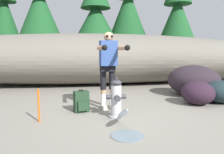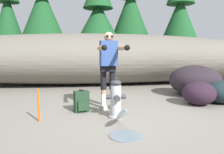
{
  "view_description": "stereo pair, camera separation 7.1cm",
  "coord_description": "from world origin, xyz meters",
  "px_view_note": "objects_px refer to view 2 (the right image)",
  "views": [
    {
      "loc": [
        -0.86,
        -4.19,
        1.25
      ],
      "look_at": [
        -0.19,
        0.11,
        0.75
      ],
      "focal_mm": 34.79,
      "sensor_mm": 36.0,
      "label": 1
    },
    {
      "loc": [
        -0.79,
        -4.2,
        1.25
      ],
      "look_at": [
        -0.19,
        0.11,
        0.75
      ],
      "focal_mm": 34.79,
      "sensor_mm": 36.0,
      "label": 2
    }
  ],
  "objects_px": {
    "utility_worker": "(109,61)",
    "boulder_mid": "(223,92)",
    "fire_hydrant": "(116,99)",
    "survey_stake": "(39,105)",
    "boulder_large": "(195,80)",
    "boulder_small": "(199,93)",
    "spare_backpack": "(82,102)"
  },
  "relations": [
    {
      "from": "spare_backpack",
      "to": "boulder_mid",
      "type": "distance_m",
      "value": 3.46
    },
    {
      "from": "utility_worker",
      "to": "boulder_large",
      "type": "distance_m",
      "value": 2.96
    },
    {
      "from": "boulder_large",
      "to": "boulder_small",
      "type": "bearing_deg",
      "value": -114.18
    },
    {
      "from": "spare_backpack",
      "to": "survey_stake",
      "type": "relative_size",
      "value": 0.78
    },
    {
      "from": "utility_worker",
      "to": "boulder_mid",
      "type": "height_order",
      "value": "utility_worker"
    },
    {
      "from": "fire_hydrant",
      "to": "boulder_large",
      "type": "relative_size",
      "value": 0.51
    },
    {
      "from": "survey_stake",
      "to": "boulder_mid",
      "type": "bearing_deg",
      "value": 11.44
    },
    {
      "from": "utility_worker",
      "to": "fire_hydrant",
      "type": "bearing_deg",
      "value": -0.04
    },
    {
      "from": "survey_stake",
      "to": "fire_hydrant",
      "type": "bearing_deg",
      "value": 1.89
    },
    {
      "from": "boulder_large",
      "to": "boulder_small",
      "type": "height_order",
      "value": "boulder_large"
    },
    {
      "from": "utility_worker",
      "to": "boulder_mid",
      "type": "distance_m",
      "value": 2.97
    },
    {
      "from": "utility_worker",
      "to": "boulder_large",
      "type": "bearing_deg",
      "value": 108.08
    },
    {
      "from": "boulder_small",
      "to": "boulder_large",
      "type": "bearing_deg",
      "value": 65.82
    },
    {
      "from": "boulder_large",
      "to": "utility_worker",
      "type": "bearing_deg",
      "value": -156.69
    },
    {
      "from": "boulder_large",
      "to": "boulder_small",
      "type": "xyz_separation_m",
      "value": [
        -0.48,
        -1.08,
        -0.16
      ]
    },
    {
      "from": "boulder_large",
      "to": "boulder_small",
      "type": "relative_size",
      "value": 1.92
    },
    {
      "from": "spare_backpack",
      "to": "survey_stake",
      "type": "distance_m",
      "value": 0.95
    },
    {
      "from": "utility_worker",
      "to": "spare_backpack",
      "type": "height_order",
      "value": "utility_worker"
    },
    {
      "from": "boulder_mid",
      "to": "fire_hydrant",
      "type": "bearing_deg",
      "value": -163.93
    },
    {
      "from": "boulder_mid",
      "to": "survey_stake",
      "type": "distance_m",
      "value": 4.3
    },
    {
      "from": "boulder_small",
      "to": "boulder_mid",
      "type": "bearing_deg",
      "value": 6.7
    },
    {
      "from": "boulder_large",
      "to": "boulder_mid",
      "type": "relative_size",
      "value": 1.68
    },
    {
      "from": "spare_backpack",
      "to": "boulder_large",
      "type": "xyz_separation_m",
      "value": [
        3.25,
        1.29,
        0.22
      ]
    },
    {
      "from": "utility_worker",
      "to": "boulder_small",
      "type": "xyz_separation_m",
      "value": [
        2.17,
        0.07,
        -0.79
      ]
    },
    {
      "from": "utility_worker",
      "to": "spare_backpack",
      "type": "bearing_deg",
      "value": -81.3
    },
    {
      "from": "utility_worker",
      "to": "boulder_mid",
      "type": "xyz_separation_m",
      "value": [
        2.85,
        0.15,
        -0.79
      ]
    },
    {
      "from": "fire_hydrant",
      "to": "survey_stake",
      "type": "xyz_separation_m",
      "value": [
        -1.42,
        -0.05,
        -0.06
      ]
    },
    {
      "from": "utility_worker",
      "to": "survey_stake",
      "type": "distance_m",
      "value": 1.71
    },
    {
      "from": "spare_backpack",
      "to": "boulder_small",
      "type": "xyz_separation_m",
      "value": [
        2.76,
        0.21,
        0.06
      ]
    },
    {
      "from": "boulder_large",
      "to": "survey_stake",
      "type": "height_order",
      "value": "boulder_large"
    },
    {
      "from": "spare_backpack",
      "to": "boulder_mid",
      "type": "height_order",
      "value": "boulder_mid"
    },
    {
      "from": "fire_hydrant",
      "to": "spare_backpack",
      "type": "bearing_deg",
      "value": 141.89
    }
  ]
}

